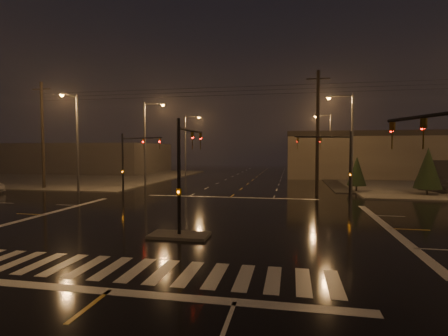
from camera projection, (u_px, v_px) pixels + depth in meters
The scene contains 20 objects.
ground at pixel (200, 221), 21.67m from camera, with size 140.00×140.00×0.00m, color black.
sidewalk_nw at pixel (69, 177), 56.79m from camera, with size 36.00×36.00×0.12m, color #4A4742.
median_island at pixel (179, 235), 17.75m from camera, with size 3.00×1.60×0.15m, color #4A4742.
crosswalk at pixel (136, 270), 12.85m from camera, with size 15.00×2.60×0.01m, color beige.
stop_bar_near at pixel (108, 291), 10.89m from camera, with size 16.00×0.50×0.01m, color beige.
stop_bar_far at pixel (230, 197), 32.46m from camera, with size 16.00×0.50×0.01m, color beige.
commercial_block at pixel (84, 158), 69.36m from camera, with size 30.00×18.00×5.60m, color #3F3937.
signal_mast_median at pixel (184, 162), 18.47m from camera, with size 0.25×4.59×6.00m.
signal_mast_ne at pixel (339, 157), 29.60m from camera, with size 4.84×1.86×6.00m.
signal_mast_nw at pixel (131, 156), 33.22m from camera, with size 4.84×1.86×6.00m.
streetlight_1 at pixel (147, 138), 41.14m from camera, with size 2.77×0.32×10.00m.
streetlight_2 at pixel (187, 141), 56.83m from camera, with size 2.77×0.32×10.00m.
streetlight_3 at pixel (349, 136), 34.93m from camera, with size 2.77×0.32×10.00m.
streetlight_4 at pixel (328, 141), 54.53m from camera, with size 2.77×0.32×10.00m.
streetlight_5 at pixel (75, 136), 35.38m from camera, with size 0.32×2.77×10.00m.
utility_pole_0 at pixel (43, 135), 39.26m from camera, with size 2.20×0.32×12.00m.
utility_pole_1 at pixel (318, 132), 33.55m from camera, with size 2.20×0.32×12.00m.
conifer_0 at pixel (357, 171), 36.33m from camera, with size 1.93×1.93×3.72m.
conifer_1 at pixel (428, 168), 33.61m from camera, with size 2.52×2.52×4.64m.
car_parked at pixel (437, 184), 36.03m from camera, with size 2.00×4.97×1.69m, color black.
Camera 1 is at (5.58, -20.79, 4.43)m, focal length 28.00 mm.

